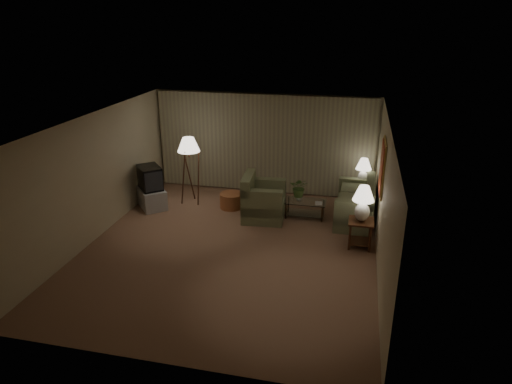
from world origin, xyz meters
TOP-DOWN VIEW (x-y plane):
  - ground at (0.00, 0.00)m, footprint 7.00×7.00m
  - room_shell at (0.02, 1.51)m, footprint 6.04×7.02m
  - sofa at (2.50, 2.02)m, footprint 1.75×0.92m
  - armchair at (0.38, 1.65)m, footprint 1.17×1.13m
  - side_table_near at (2.65, 0.67)m, footprint 0.51×0.51m
  - side_table_far at (2.65, 2.90)m, footprint 0.55×0.46m
  - table_lamp_near at (2.65, 0.67)m, footprint 0.45×0.45m
  - table_lamp_far at (2.65, 2.90)m, footprint 0.39×0.39m
  - coffee_table at (1.33, 1.92)m, footprint 1.00×0.55m
  - tv_cabinet at (-2.55, 1.69)m, footprint 1.45×1.44m
  - crt_tv at (-2.55, 1.69)m, footprint 1.16×1.16m
  - floor_lamp at (-1.67, 2.18)m, footprint 0.57×0.57m
  - ottoman at (-0.56, 2.09)m, footprint 0.61×0.61m
  - vase at (1.18, 1.92)m, footprint 0.17×0.17m
  - flowers at (1.18, 1.92)m, footprint 0.45×0.39m
  - book at (1.58, 1.82)m, footprint 0.18×0.24m

SIDE VIEW (x-z plane):
  - ground at x=0.00m, z-range 0.00..0.00m
  - ottoman at x=-0.56m, z-range 0.00..0.38m
  - tv_cabinet at x=-2.55m, z-range 0.00..0.50m
  - coffee_table at x=1.33m, z-range 0.07..0.48m
  - sofa at x=2.50m, z-range 0.00..0.77m
  - side_table_far at x=2.65m, z-range 0.11..0.71m
  - side_table_near at x=2.65m, z-range 0.11..0.71m
  - book at x=1.58m, z-range 0.41..0.43m
  - armchair at x=0.38m, z-range 0.00..0.86m
  - vase at x=1.18m, z-range 0.41..0.59m
  - crt_tv at x=-2.55m, z-range 0.50..1.08m
  - flowers at x=1.18m, z-range 0.59..1.07m
  - floor_lamp at x=-1.67m, z-range 0.04..1.79m
  - table_lamp_far at x=2.65m, z-range 0.66..1.34m
  - table_lamp_near at x=2.65m, z-range 0.67..1.44m
  - room_shell at x=0.02m, z-range 0.39..3.11m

